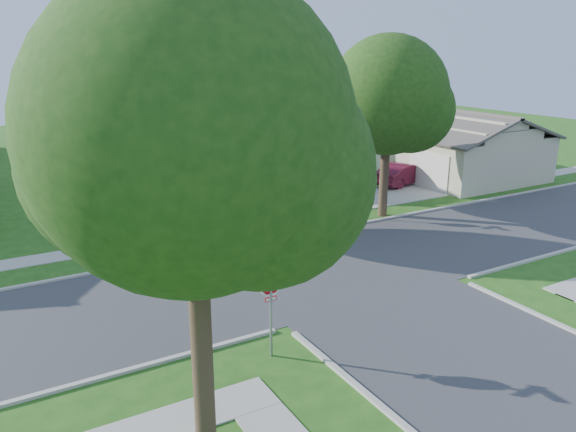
# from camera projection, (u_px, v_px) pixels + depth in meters

# --- Properties ---
(ground) EXTENTS (100.00, 100.00, 0.00)m
(ground) POSITION_uv_depth(u_px,v_px,m) (322.00, 267.00, 21.33)
(ground) COLOR #234F15
(ground) RESTS_ON ground
(road_ns) EXTENTS (7.00, 100.00, 0.02)m
(road_ns) POSITION_uv_depth(u_px,v_px,m) (322.00, 266.00, 21.33)
(road_ns) COLOR #333335
(road_ns) RESTS_ON ground
(sidewalk_ne) EXTENTS (1.20, 40.00, 0.04)m
(sidewalk_ne) POSITION_uv_depth(u_px,v_px,m) (211.00, 149.00, 45.82)
(sidewalk_ne) COLOR #9E9B91
(sidewalk_ne) RESTS_ON ground
(sidewalk_nw) EXTENTS (1.20, 40.00, 0.04)m
(sidewalk_nw) POSITION_uv_depth(u_px,v_px,m) (51.00, 163.00, 40.03)
(sidewalk_nw) COLOR #9E9B91
(sidewalk_nw) RESTS_ON ground
(driveway) EXTENTS (8.80, 3.60, 0.05)m
(driveway) POSITION_uv_depth(u_px,v_px,m) (372.00, 198.00, 30.98)
(driveway) COLOR #9E9B91
(driveway) RESTS_ON ground
(stop_sign_sw) EXTENTS (1.05, 0.80, 2.98)m
(stop_sign_sw) POSITION_uv_depth(u_px,v_px,m) (271.00, 287.00, 14.60)
(stop_sign_sw) COLOR gray
(stop_sign_sw) RESTS_ON ground
(stop_sign_ne) EXTENTS (1.05, 0.80, 2.98)m
(stop_sign_ne) POSITION_uv_depth(u_px,v_px,m) (351.00, 177.00, 26.88)
(stop_sign_ne) COLOR gray
(stop_sign_ne) RESTS_ON ground
(tree_e_near) EXTENTS (4.97, 4.80, 8.28)m
(tree_e_near) POSITION_uv_depth(u_px,v_px,m) (306.00, 94.00, 29.44)
(tree_e_near) COLOR #38281C
(tree_e_near) RESTS_ON ground
(tree_e_mid) EXTENTS (5.59, 5.40, 9.21)m
(tree_e_mid) POSITION_uv_depth(u_px,v_px,m) (216.00, 73.00, 39.23)
(tree_e_mid) COLOR #38281C
(tree_e_mid) RESTS_ON ground
(tree_e_far) EXTENTS (5.17, 5.00, 8.72)m
(tree_e_far) POSITION_uv_depth(u_px,v_px,m) (160.00, 70.00, 50.11)
(tree_e_far) COLOR #38281C
(tree_e_far) RESTS_ON ground
(tree_w_near) EXTENTS (5.38, 5.20, 8.97)m
(tree_w_near) POSITION_uv_depth(u_px,v_px,m) (125.00, 91.00, 24.83)
(tree_w_near) COLOR #38281C
(tree_w_near) RESTS_ON ground
(tree_w_mid) EXTENTS (5.80, 5.60, 9.56)m
(tree_w_mid) POSITION_uv_depth(u_px,v_px,m) (75.00, 72.00, 34.70)
(tree_w_mid) COLOR #38281C
(tree_w_mid) RESTS_ON ground
(tree_w_far) EXTENTS (4.76, 4.60, 8.04)m
(tree_w_far) POSITION_uv_depth(u_px,v_px,m) (48.00, 79.00, 45.78)
(tree_w_far) COLOR #38281C
(tree_w_far) RESTS_ON ground
(tree_sw_corner) EXTENTS (6.21, 6.00, 9.55)m
(tree_sw_corner) POSITION_uv_depth(u_px,v_px,m) (195.00, 148.00, 10.17)
(tree_sw_corner) COLOR #38281C
(tree_sw_corner) RESTS_ON ground
(tree_ne_corner) EXTENTS (5.80, 5.60, 8.66)m
(tree_ne_corner) POSITION_uv_depth(u_px,v_px,m) (389.00, 101.00, 26.23)
(tree_ne_corner) COLOR #38281C
(tree_ne_corner) RESTS_ON ground
(house_ne_near) EXTENTS (8.42, 13.60, 4.23)m
(house_ne_near) POSITION_uv_depth(u_px,v_px,m) (432.00, 148.00, 37.63)
(house_ne_near) COLOR #B5AA8F
(house_ne_near) RESTS_ON ground
(house_ne_far) EXTENTS (8.42, 13.60, 4.23)m
(house_ne_far) POSITION_uv_depth(u_px,v_px,m) (296.00, 119.00, 52.58)
(house_ne_far) COLOR #B5AA8F
(house_ne_far) RESTS_ON ground
(car_driveway) EXTENTS (4.32, 2.42, 1.35)m
(car_driveway) POSITION_uv_depth(u_px,v_px,m) (403.00, 174.00, 33.83)
(car_driveway) COLOR #591224
(car_driveway) RESTS_ON ground
(car_curb_east) EXTENTS (1.82, 4.21, 1.42)m
(car_curb_east) POSITION_uv_depth(u_px,v_px,m) (156.00, 135.00, 48.62)
(car_curb_east) COLOR black
(car_curb_east) RESTS_ON ground
(car_curb_west) EXTENTS (2.17, 5.01, 1.44)m
(car_curb_west) POSITION_uv_depth(u_px,v_px,m) (80.00, 126.00, 54.01)
(car_curb_west) COLOR black
(car_curb_west) RESTS_ON ground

